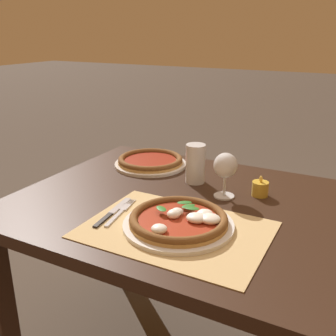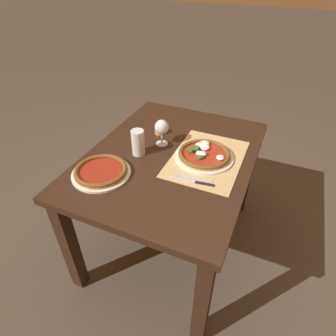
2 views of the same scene
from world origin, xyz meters
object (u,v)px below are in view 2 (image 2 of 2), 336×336
(wine_glass, at_px, (162,128))
(pint_glass, at_px, (138,143))
(pizza_near, at_px, (204,154))
(fork, at_px, (192,178))
(pizza_far, at_px, (101,171))
(knife, at_px, (193,182))
(votive_candle, at_px, (159,130))

(wine_glass, relative_size, pint_glass, 1.07)
(pizza_near, bearing_deg, fork, -179.35)
(wine_glass, relative_size, fork, 0.78)
(pizza_near, distance_m, wine_glass, 0.28)
(pizza_far, distance_m, wine_glass, 0.43)
(wine_glass, bearing_deg, fork, -131.01)
(pint_glass, distance_m, knife, 0.38)
(pizza_far, height_order, wine_glass, wine_glass)
(votive_candle, bearing_deg, knife, -136.11)
(pizza_far, relative_size, knife, 1.38)
(fork, relative_size, knife, 0.93)
(pizza_near, distance_m, fork, 0.20)
(fork, bearing_deg, votive_candle, 44.72)
(pizza_near, distance_m, knife, 0.22)
(pizza_near, relative_size, votive_candle, 4.43)
(pizza_far, relative_size, wine_glass, 1.92)
(pint_glass, height_order, fork, pint_glass)
(fork, xyz_separation_m, votive_candle, (0.34, 0.34, 0.02))
(pizza_far, bearing_deg, wine_glass, -22.85)
(pizza_far, height_order, fork, pizza_far)
(pint_glass, relative_size, fork, 0.73)
(pint_glass, relative_size, knife, 0.67)
(wine_glass, bearing_deg, pint_glass, 151.51)
(fork, distance_m, votive_candle, 0.48)
(pint_glass, xyz_separation_m, votive_candle, (0.25, -0.01, -0.05))
(wine_glass, bearing_deg, pizza_far, 157.15)
(pizza_near, distance_m, pint_glass, 0.37)
(pizza_near, relative_size, pizza_far, 1.07)
(wine_glass, xyz_separation_m, pint_glass, (-0.14, 0.08, -0.04))
(pint_glass, xyz_separation_m, knife, (-0.12, -0.36, -0.06))
(knife, bearing_deg, fork, 26.99)
(knife, bearing_deg, votive_candle, 43.89)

